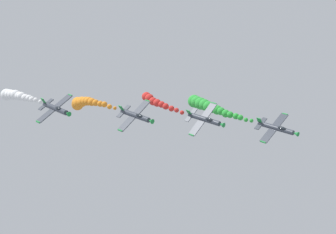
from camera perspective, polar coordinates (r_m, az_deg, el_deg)
name	(u,v)px	position (r m, az deg, el deg)	size (l,w,h in m)	color
airplane_lead	(276,128)	(102.75, 13.56, -1.36)	(8.38, 10.35, 5.23)	#333842
smoke_trail_lead	(206,105)	(117.51, 4.78, 1.48)	(5.35, 23.53, 3.52)	green
airplane_left_inner	(205,119)	(99.42, 4.66, -0.28)	(7.69, 10.35, 6.26)	#333842
smoke_trail_left_inner	(154,101)	(113.39, -1.73, 2.04)	(4.47, 17.71, 2.47)	red
airplane_right_inner	(136,116)	(96.55, -4.13, 0.19)	(8.20, 10.35, 5.53)	#333842
smoke_trail_right_inner	(81,103)	(124.95, -10.92, 1.78)	(10.85, 32.57, 9.55)	orange
airplane_left_outer	(56,108)	(99.06, -14.07, 1.07)	(8.58, 10.35, 4.86)	#333842
smoke_trail_left_outer	(14,95)	(117.79, -18.90, 2.61)	(3.03, 20.68, 4.18)	white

